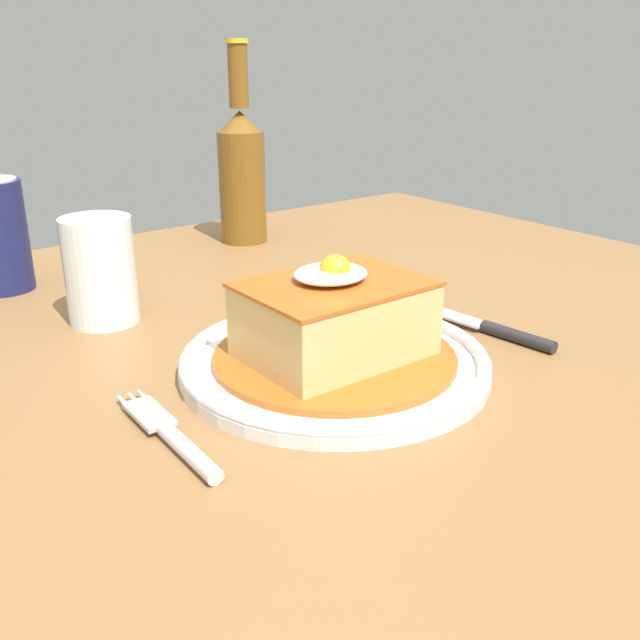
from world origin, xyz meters
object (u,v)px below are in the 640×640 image
(fork, at_px, (175,439))
(beer_bottle_amber, at_px, (242,170))
(drinking_glass, at_px, (101,278))
(knife, at_px, (496,330))
(main_plate, at_px, (335,361))

(fork, xyz_separation_m, beer_bottle_amber, (0.33, 0.44, 0.09))
(fork, distance_m, drinking_glass, 0.27)
(drinking_glass, bearing_deg, knife, -43.22)
(fork, distance_m, beer_bottle_amber, 0.56)
(beer_bottle_amber, xyz_separation_m, drinking_glass, (-0.28, -0.19, -0.05))
(main_plate, bearing_deg, drinking_glass, 115.07)
(main_plate, relative_size, knife, 1.56)
(main_plate, distance_m, knife, 0.17)
(knife, xyz_separation_m, beer_bottle_amber, (-0.00, 0.45, 0.09))
(main_plate, distance_m, drinking_glass, 0.26)
(beer_bottle_amber, bearing_deg, knife, -89.94)
(main_plate, bearing_deg, knife, -10.32)
(drinking_glass, bearing_deg, main_plate, -64.93)
(knife, height_order, drinking_glass, drinking_glass)
(beer_bottle_amber, bearing_deg, drinking_glass, -146.21)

